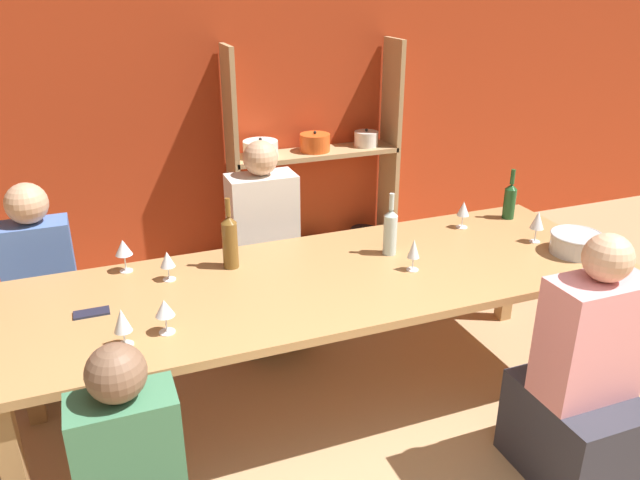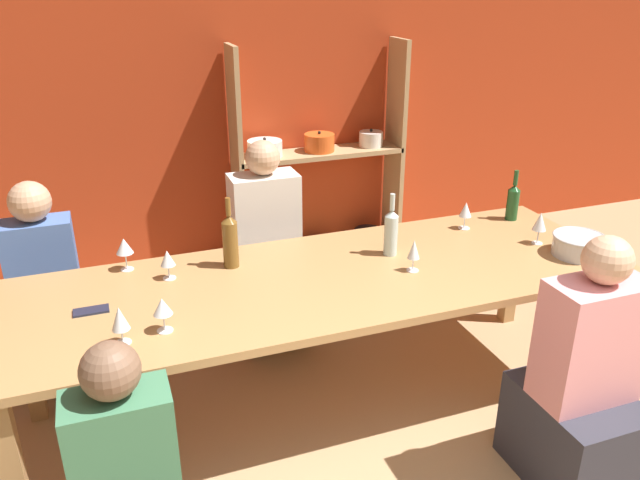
# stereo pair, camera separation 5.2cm
# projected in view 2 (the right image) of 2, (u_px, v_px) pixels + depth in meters

# --- Properties ---
(wall_back_red) EXTENTS (8.80, 0.06, 2.70)m
(wall_back_red) POSITION_uv_depth(u_px,v_px,m) (237.00, 88.00, 4.56)
(wall_back_red) COLOR #B23819
(wall_back_red) RESTS_ON ground_plane
(shelf_unit) EXTENTS (1.32, 0.30, 1.68)m
(shelf_unit) POSITION_uv_depth(u_px,v_px,m) (318.00, 183.00, 4.85)
(shelf_unit) COLOR tan
(shelf_unit) RESTS_ON ground_plane
(dining_table) EXTENTS (3.03, 1.01, 0.77)m
(dining_table) POSITION_uv_depth(u_px,v_px,m) (327.00, 289.00, 3.06)
(dining_table) COLOR #AD7F4C
(dining_table) RESTS_ON ground_plane
(mixing_bowl) EXTENTS (0.27, 0.27, 0.11)m
(mixing_bowl) POSITION_uv_depth(u_px,v_px,m) (579.00, 245.00, 3.24)
(mixing_bowl) COLOR #B7BABC
(mixing_bowl) RESTS_ON dining_table
(wine_bottle_green) EXTENTS (0.07, 0.07, 0.33)m
(wine_bottle_green) POSITION_uv_depth(u_px,v_px,m) (391.00, 231.00, 3.22)
(wine_bottle_green) COLOR #B2C6C1
(wine_bottle_green) RESTS_ON dining_table
(wine_bottle_dark) EXTENTS (0.07, 0.07, 0.30)m
(wine_bottle_dark) POSITION_uv_depth(u_px,v_px,m) (513.00, 201.00, 3.69)
(wine_bottle_dark) COLOR #1E4C23
(wine_bottle_dark) RESTS_ON dining_table
(wine_bottle_amber) EXTENTS (0.08, 0.08, 0.36)m
(wine_bottle_amber) POSITION_uv_depth(u_px,v_px,m) (230.00, 240.00, 3.08)
(wine_bottle_amber) COLOR brown
(wine_bottle_amber) RESTS_ON dining_table
(wine_glass_red_a) EXTENTS (0.07, 0.07, 0.16)m
(wine_glass_red_a) POSITION_uv_depth(u_px,v_px,m) (466.00, 210.00, 3.55)
(wine_glass_red_a) COLOR white
(wine_glass_red_a) RESTS_ON dining_table
(wine_glass_white_a) EXTENTS (0.08, 0.08, 0.15)m
(wine_glass_white_a) POSITION_uv_depth(u_px,v_px,m) (163.00, 308.00, 2.53)
(wine_glass_white_a) COLOR white
(wine_glass_white_a) RESTS_ON dining_table
(wine_glass_empty_a) EXTENTS (0.06, 0.06, 0.16)m
(wine_glass_empty_a) POSITION_uv_depth(u_px,v_px,m) (414.00, 250.00, 3.04)
(wine_glass_empty_a) COLOR white
(wine_glass_empty_a) RESTS_ON dining_table
(wine_glass_red_b) EXTENTS (0.08, 0.08, 0.17)m
(wine_glass_red_b) POSITION_uv_depth(u_px,v_px,m) (124.00, 247.00, 3.05)
(wine_glass_red_b) COLOR white
(wine_glass_red_b) RESTS_ON dining_table
(wine_glass_red_c) EXTENTS (0.07, 0.07, 0.18)m
(wine_glass_red_c) POSITION_uv_depth(u_px,v_px,m) (540.00, 222.00, 3.35)
(wine_glass_red_c) COLOR white
(wine_glass_red_c) RESTS_ON dining_table
(wine_glass_empty_b) EXTENTS (0.07, 0.07, 0.16)m
(wine_glass_empty_b) POSITION_uv_depth(u_px,v_px,m) (120.00, 319.00, 2.44)
(wine_glass_empty_b) COLOR white
(wine_glass_empty_b) RESTS_ON dining_table
(wine_glass_red_d) EXTENTS (0.07, 0.07, 0.15)m
(wine_glass_red_d) POSITION_uv_depth(u_px,v_px,m) (168.00, 259.00, 2.97)
(wine_glass_red_d) COLOR white
(wine_glass_red_d) RESTS_ON dining_table
(cell_phone) EXTENTS (0.15, 0.07, 0.01)m
(cell_phone) POSITION_uv_depth(u_px,v_px,m) (91.00, 311.00, 2.71)
(cell_phone) COLOR #1E2338
(cell_phone) RESTS_ON dining_table
(person_far_a) EXTENTS (0.36, 0.45, 1.14)m
(person_far_a) POSITION_uv_depth(u_px,v_px,m) (49.00, 303.00, 3.48)
(person_far_a) COLOR #2D2D38
(person_far_a) RESTS_ON ground_plane
(person_near_b) EXTENTS (0.42, 0.53, 1.19)m
(person_near_b) POSITION_uv_depth(u_px,v_px,m) (580.00, 397.00, 2.71)
(person_near_b) COLOR #2D2D38
(person_near_b) RESTS_ON ground_plane
(person_far_b) EXTENTS (0.40, 0.50, 1.26)m
(person_far_b) POSITION_uv_depth(u_px,v_px,m) (267.00, 267.00, 3.83)
(person_far_b) COLOR #2D2D38
(person_far_b) RESTS_ON ground_plane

